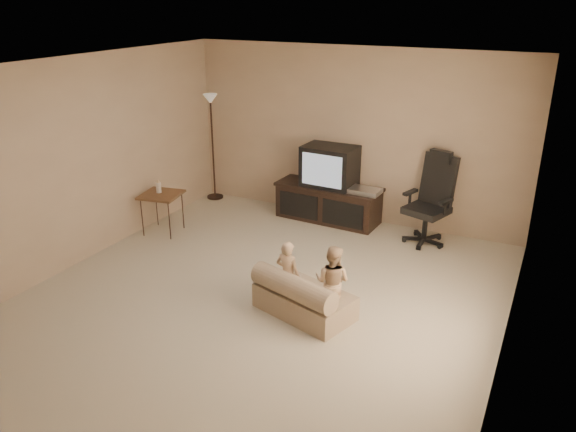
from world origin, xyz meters
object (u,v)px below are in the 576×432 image
at_px(side_table, 161,195).
at_px(floor_lamp, 211,123).
at_px(tv_stand, 329,190).
at_px(child_sofa, 302,298).
at_px(office_chair, 429,211).
at_px(toddler_left, 288,275).
at_px(toddler_right, 332,282).

distance_m(side_table, floor_lamp, 1.68).
relative_size(tv_stand, side_table, 2.05).
relative_size(side_table, child_sofa, 0.68).
relative_size(office_chair, child_sofa, 1.10).
xyz_separation_m(side_table, child_sofa, (2.69, -1.13, -0.35)).
height_order(side_table, child_sofa, side_table).
bearing_deg(floor_lamp, toddler_left, -44.37).
xyz_separation_m(child_sofa, toddler_left, (-0.21, 0.09, 0.18)).
distance_m(toddler_left, toddler_right, 0.49).
distance_m(office_chair, toddler_right, 2.38).
xyz_separation_m(tv_stand, side_table, (-1.91, -1.47, 0.09)).
bearing_deg(floor_lamp, office_chair, -3.10).
relative_size(tv_stand, toddler_right, 2.00).
xyz_separation_m(floor_lamp, toddler_left, (2.63, -2.57, -0.86)).
height_order(tv_stand, office_chair, office_chair).
xyz_separation_m(side_table, toddler_left, (2.48, -1.04, -0.17)).
bearing_deg(toddler_left, floor_lamp, -40.20).
bearing_deg(toddler_right, toddler_left, 4.62).
distance_m(tv_stand, office_chair, 1.51).
distance_m(child_sofa, toddler_right, 0.37).
bearing_deg(child_sofa, toddler_left, 173.22).
distance_m(child_sofa, toddler_left, 0.29).
height_order(floor_lamp, child_sofa, floor_lamp).
bearing_deg(floor_lamp, tv_stand, -1.63).
xyz_separation_m(office_chair, child_sofa, (-0.73, -2.47, -0.25)).
distance_m(tv_stand, toddler_left, 2.58).
relative_size(office_chair, toddler_right, 1.56).
distance_m(tv_stand, side_table, 2.41).
bearing_deg(toddler_right, tv_stand, -66.65).
bearing_deg(office_chair, child_sofa, -88.13).
distance_m(side_table, child_sofa, 2.94).
height_order(side_table, toddler_left, side_table).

